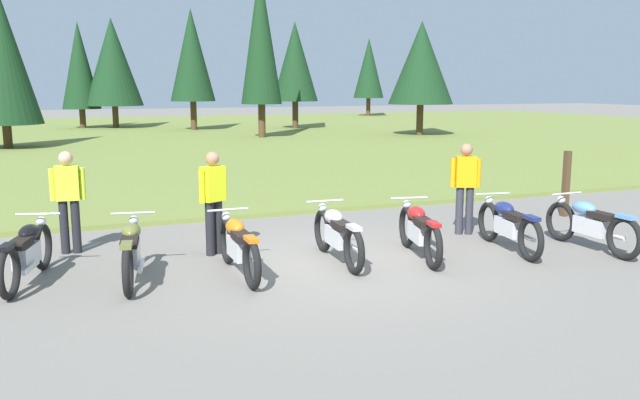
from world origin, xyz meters
TOP-DOWN VIEW (x-y plane):
  - ground_plane at (0.00, 0.00)m, footprint 140.00×140.00m
  - grass_moorland at (0.00, 25.83)m, footprint 80.00×44.00m
  - forest_treeline at (-4.55, 30.64)m, footprint 45.25×28.28m
  - motorcycle_black at (-4.33, 0.66)m, footprint 0.80×2.05m
  - motorcycle_olive at (-2.97, 0.21)m, footprint 0.64×2.09m
  - motorcycle_orange at (-1.52, -0.04)m, footprint 0.62×2.10m
  - motorcycle_silver at (0.09, 0.11)m, footprint 0.62×2.10m
  - motorcycle_red at (1.41, -0.12)m, footprint 0.72×2.07m
  - motorcycle_navy at (3.00, -0.28)m, footprint 0.62×2.09m
  - motorcycle_sky_blue at (4.30, -0.74)m, footprint 0.62×2.10m
  - rider_with_back_turned at (3.02, 1.02)m, footprint 0.51×0.34m
  - rider_in_hivis_vest at (-1.58, 1.26)m, footprint 0.50×0.36m
  - rider_checking_bike at (-3.73, 2.20)m, footprint 0.55×0.26m
  - trail_marker_post at (5.93, 1.67)m, footprint 0.12×0.12m

SIDE VIEW (x-z plane):
  - ground_plane at x=0.00m, z-range 0.00..0.00m
  - grass_moorland at x=0.00m, z-range 0.00..0.10m
  - motorcycle_black at x=-4.33m, z-range 0.00..0.88m
  - motorcycle_olive at x=-2.97m, z-range 0.00..0.88m
  - motorcycle_orange at x=-1.52m, z-range 0.00..0.88m
  - motorcycle_silver at x=0.09m, z-range 0.00..0.88m
  - motorcycle_red at x=1.41m, z-range 0.00..0.88m
  - motorcycle_navy at x=3.00m, z-range 0.00..0.88m
  - motorcycle_sky_blue at x=4.30m, z-range 0.00..0.88m
  - trail_marker_post at x=5.93m, z-range 0.00..1.37m
  - rider_with_back_turned at x=3.02m, z-range 0.11..1.78m
  - rider_in_hivis_vest at x=-1.58m, z-range 0.11..1.78m
  - rider_checking_bike at x=-3.73m, z-range 0.11..1.78m
  - forest_treeline at x=-4.55m, z-range -0.14..8.99m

